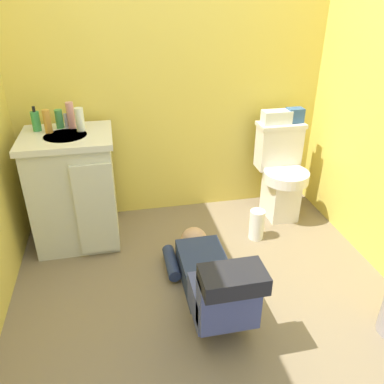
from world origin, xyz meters
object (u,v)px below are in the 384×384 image
object	(u,v)px
bottle_green	(59,119)
bottle_pink	(71,115)
faucet	(66,121)
bottle_white	(80,119)
paper_towel_roll	(257,224)
bottle_amber	(47,121)
toilet	(281,173)
person_plumber	(211,279)
toiletry_bag	(295,115)
soap_dispenser	(36,121)
vanity_cabinet	(75,189)
tissue_box	(277,117)

from	to	relation	value
bottle_green	bottle_pink	xyz separation A→B (m)	(0.08, -0.02, 0.03)
faucet	bottle_white	size ratio (longest dim) A/B	0.64
paper_towel_roll	bottle_amber	bearing A→B (deg)	166.75
toilet	faucet	world-z (taller)	faucet
person_plumber	toiletry_bag	world-z (taller)	toiletry_bag
person_plumber	paper_towel_roll	size ratio (longest dim) A/B	4.60
toiletry_bag	bottle_green	distance (m)	1.74
soap_dispenser	toiletry_bag	bearing A→B (deg)	0.66
person_plumber	bottle_white	xyz separation A→B (m)	(-0.69, 0.91, 0.72)
soap_dispenser	bottle_white	xyz separation A→B (m)	(0.29, -0.06, 0.01)
vanity_cabinet	bottle_green	world-z (taller)	bottle_green
vanity_cabinet	soap_dispenser	distance (m)	0.52
soap_dispenser	bottle_green	distance (m)	0.15
bottle_amber	bottle_white	distance (m)	0.21
vanity_cabinet	bottle_amber	world-z (taller)	bottle_amber
toiletry_bag	bottle_white	bearing A→B (deg)	-176.99
faucet	person_plumber	size ratio (longest dim) A/B	0.09
vanity_cabinet	faucet	size ratio (longest dim) A/B	8.20
toilet	person_plumber	size ratio (longest dim) A/B	0.70
toilet	bottle_green	bearing A→B (deg)	176.67
bottle_green	toilet	bearing A→B (deg)	-3.33
bottle_pink	bottle_white	bearing A→B (deg)	-49.45
vanity_cabinet	soap_dispenser	bearing A→B (deg)	146.90
person_plumber	tissue_box	bearing A→B (deg)	52.89
faucet	person_plumber	xyz separation A→B (m)	(0.79, -1.00, -0.69)
toilet	bottle_pink	size ratio (longest dim) A/B	4.21
tissue_box	faucet	bearing A→B (deg)	-179.94
bottle_white	soap_dispenser	bearing A→B (deg)	167.86
bottle_pink	bottle_green	bearing A→B (deg)	168.57
soap_dispenser	bottle_amber	xyz separation A→B (m)	(0.08, -0.06, 0.01)
vanity_cabinet	bottle_white	world-z (taller)	bottle_white
toilet	toiletry_bag	distance (m)	0.46
bottle_green	bottle_white	world-z (taller)	bottle_white
toiletry_bag	soap_dispenser	size ratio (longest dim) A/B	0.75
vanity_cabinet	paper_towel_roll	xyz separation A→B (m)	(1.29, -0.26, -0.30)
soap_dispenser	bottle_white	size ratio (longest dim) A/B	1.06
soap_dispenser	bottle_amber	size ratio (longest dim) A/B	1.08
soap_dispenser	bottle_pink	size ratio (longest dim) A/B	0.93
toiletry_bag	bottle_green	xyz separation A→B (m)	(-1.74, 0.00, 0.08)
toilet	bottle_green	xyz separation A→B (m)	(-1.63, 0.10, 0.52)
person_plumber	tissue_box	size ratio (longest dim) A/B	4.84
person_plumber	tissue_box	world-z (taller)	tissue_box
person_plumber	bottle_green	distance (m)	1.48
faucet	bottle_green	xyz separation A→B (m)	(-0.04, 0.01, 0.01)
person_plumber	bottle_green	world-z (taller)	bottle_green
vanity_cabinet	bottle_green	bearing A→B (deg)	106.77
tissue_box	soap_dispenser	xyz separation A→B (m)	(-1.74, -0.02, 0.09)
tissue_box	bottle_white	bearing A→B (deg)	-176.68
vanity_cabinet	paper_towel_roll	size ratio (longest dim) A/B	3.54
bottle_amber	paper_towel_roll	distance (m)	1.64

